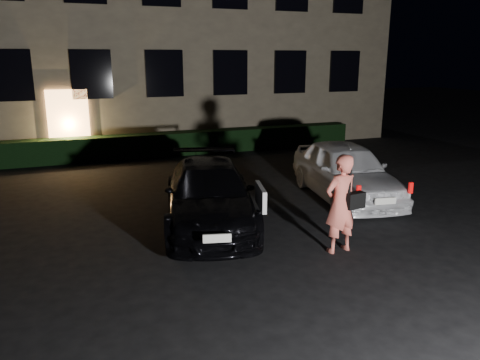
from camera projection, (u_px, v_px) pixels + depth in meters
name	position (u px, v px, depth m)	size (l,w,h in m)	color
ground	(301.00, 268.00, 8.22)	(80.00, 80.00, 0.00)	black
building	(142.00, 0.00, 20.25)	(20.00, 8.11, 12.00)	#6D614E
hedge	(170.00, 144.00, 17.61)	(15.00, 0.70, 0.85)	black
sedan	(209.00, 194.00, 10.28)	(2.93, 4.94, 1.34)	black
hatch	(345.00, 170.00, 12.13)	(2.43, 4.57, 1.48)	white
man	(341.00, 204.00, 8.70)	(0.83, 0.55, 1.89)	#D56151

